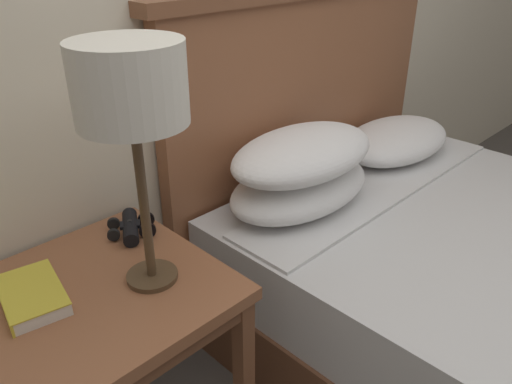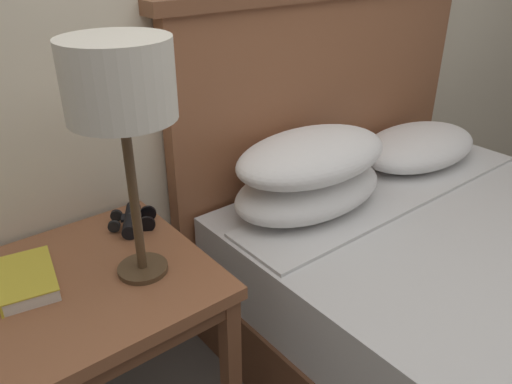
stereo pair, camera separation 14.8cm
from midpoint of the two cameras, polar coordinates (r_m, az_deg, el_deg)
nightstand at (r=1.40m, az=-15.01°, el=-12.10°), size 0.58×0.58×0.63m
bed at (r=1.91m, az=27.24°, el=-11.02°), size 1.53×1.85×1.25m
table_lamp at (r=1.12m, az=-11.65°, el=11.64°), size 0.25×0.25×0.60m
book_on_nightstand at (r=1.36m, az=-22.03°, el=-9.34°), size 0.17×0.23×0.04m
binoculars_pair at (r=1.52m, az=-11.30°, el=-3.18°), size 0.16×0.16×0.05m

